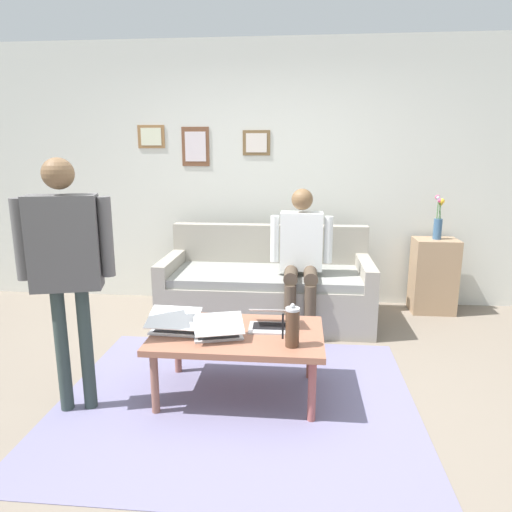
# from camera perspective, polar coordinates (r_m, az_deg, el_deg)

# --- Properties ---
(ground_plane) EXTENTS (7.68, 7.68, 0.00)m
(ground_plane) POSITION_cam_1_polar(r_m,az_deg,el_deg) (3.20, -0.72, -17.37)
(ground_plane) COLOR slate
(area_rug) EXTENTS (2.32, 1.97, 0.01)m
(area_rug) POSITION_cam_1_polar(r_m,az_deg,el_deg) (3.20, -2.43, -17.31)
(area_rug) COLOR slate
(area_rug) RESTS_ON ground_plane
(back_wall) EXTENTS (7.04, 0.11, 2.70)m
(back_wall) POSITION_cam_1_polar(r_m,az_deg,el_deg) (4.96, 1.97, 9.86)
(back_wall) COLOR silver
(back_wall) RESTS_ON ground_plane
(couch) EXTENTS (1.95, 0.88, 0.88)m
(couch) POSITION_cam_1_polar(r_m,az_deg,el_deg) (4.48, 1.34, -4.07)
(couch) COLOR gray
(couch) RESTS_ON ground_plane
(coffee_table) EXTENTS (1.12, 0.70, 0.44)m
(coffee_table) POSITION_cam_1_polar(r_m,az_deg,el_deg) (3.11, -2.24, -10.08)
(coffee_table) COLOR #955D46
(coffee_table) RESTS_ON ground_plane
(laptop_left) EXTENTS (0.33, 0.28, 0.15)m
(laptop_left) POSITION_cam_1_polar(r_m,az_deg,el_deg) (3.15, 2.14, -8.05)
(laptop_left) COLOR silver
(laptop_left) RESTS_ON coffee_table
(laptop_center) EXTENTS (0.37, 0.34, 0.15)m
(laptop_center) POSITION_cam_1_polar(r_m,az_deg,el_deg) (3.01, -4.67, -9.14)
(laptop_center) COLOR silver
(laptop_center) RESTS_ON coffee_table
(laptop_right) EXTENTS (0.35, 0.32, 0.16)m
(laptop_right) POSITION_cam_1_polar(r_m,az_deg,el_deg) (3.13, -9.76, -8.35)
(laptop_right) COLOR silver
(laptop_right) RESTS_ON coffee_table
(french_press) EXTENTS (0.11, 0.09, 0.27)m
(french_press) POSITION_cam_1_polar(r_m,az_deg,el_deg) (2.85, 4.46, -8.65)
(french_press) COLOR #4C3323
(french_press) RESTS_ON coffee_table
(side_shelf) EXTENTS (0.42, 0.32, 0.75)m
(side_shelf) POSITION_cam_1_polar(r_m,az_deg,el_deg) (5.02, 20.91, -2.27)
(side_shelf) COLOR #A38161
(side_shelf) RESTS_ON ground_plane
(flower_vase) EXTENTS (0.09, 0.09, 0.44)m
(flower_vase) POSITION_cam_1_polar(r_m,az_deg,el_deg) (4.91, 21.41, 3.87)
(flower_vase) COLOR #395C81
(flower_vase) RESTS_ON side_shelf
(person_standing) EXTENTS (0.56, 0.27, 1.57)m
(person_standing) POSITION_cam_1_polar(r_m,az_deg,el_deg) (2.97, -22.31, 0.17)
(person_standing) COLOR #323E3C
(person_standing) RESTS_ON ground_plane
(person_seated) EXTENTS (0.55, 0.51, 1.28)m
(person_seated) POSITION_cam_1_polar(r_m,az_deg,el_deg) (4.14, 5.55, 0.51)
(person_seated) COLOR #4C3E30
(person_seated) RESTS_ON ground_plane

